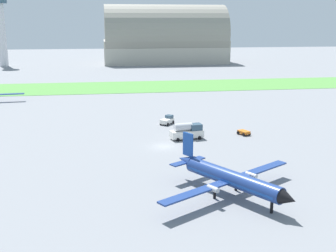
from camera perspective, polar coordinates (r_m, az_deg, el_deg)
ground_plane at (r=79.69m, az=-0.61°, el=-2.77°), size 600.00×600.00×0.00m
grass_taxiway_strip at (r=153.47m, az=-4.61°, el=5.24°), size 360.00×28.00×0.08m
airplane_foreground_turboprop at (r=57.49m, az=8.23°, el=-6.84°), size 20.88×18.23×7.08m
pushback_tug_near_gate at (r=96.92m, az=-0.08°, el=0.79°), size 3.66×3.93×1.95m
baggage_cart_midfield at (r=89.07m, az=10.08°, el=-0.82°), size 2.55×2.88×0.90m
fuel_truck_by_runway at (r=84.55m, az=2.59°, el=-0.70°), size 6.81×3.48×3.29m
hangar_distant at (r=242.87m, az=-0.43°, el=11.52°), size 67.50×32.36×32.36m
control_tower at (r=238.96m, az=-21.43°, el=12.46°), size 8.00×8.00×35.59m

